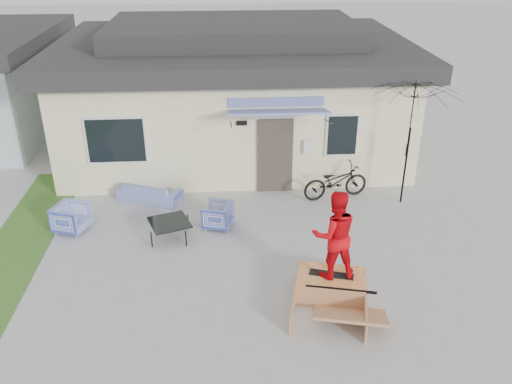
{
  "coord_description": "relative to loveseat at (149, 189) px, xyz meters",
  "views": [
    {
      "loc": [
        -0.41,
        -8.86,
        6.63
      ],
      "look_at": [
        0.3,
        1.8,
        1.3
      ],
      "focal_mm": 37.46,
      "sensor_mm": 36.0,
      "label": 1
    }
  ],
  "objects": [
    {
      "name": "grass_strip",
      "position": [
        -2.79,
        -2.09,
        -0.33
      ],
      "size": [
        1.4,
        8.0,
        0.01
      ],
      "primitive_type": "cube",
      "color": "#356123",
      "rests_on": "ground"
    },
    {
      "name": "coffee_table",
      "position": [
        0.69,
        -1.98,
        -0.11
      ],
      "size": [
        1.13,
        1.13,
        0.43
      ],
      "primitive_type": "cube",
      "rotation": [
        0.0,
        0.0,
        0.35
      ],
      "color": "black",
      "rests_on": "ground"
    },
    {
      "name": "house",
      "position": [
        2.41,
        3.9,
        1.61
      ],
      "size": [
        10.8,
        8.49,
        4.1
      ],
      "color": "beige",
      "rests_on": "ground"
    },
    {
      "name": "ground",
      "position": [
        2.41,
        -4.09,
        -0.33
      ],
      "size": [
        90.0,
        90.0,
        0.0
      ],
      "primitive_type": "plane",
      "color": "#A3A3A3",
      "rests_on": "ground"
    },
    {
      "name": "patio_umbrella",
      "position": [
        6.71,
        -0.54,
        1.42
      ],
      "size": [
        2.5,
        2.36,
        2.2
      ],
      "color": "black",
      "rests_on": "ground"
    },
    {
      "name": "armchair_right",
      "position": [
        1.82,
        -1.52,
        0.01
      ],
      "size": [
        0.8,
        0.82,
        0.69
      ],
      "primitive_type": "imported",
      "rotation": [
        0.0,
        0.0,
        -1.86
      ],
      "color": "#233DAC",
      "rests_on": "ground"
    },
    {
      "name": "armchair_left",
      "position": [
        -1.7,
        -1.47,
        0.04
      ],
      "size": [
        0.88,
        0.91,
        0.75
      ],
      "primitive_type": "imported",
      "rotation": [
        0.0,
        0.0,
        1.25
      ],
      "color": "#233DAC",
      "rests_on": "ground"
    },
    {
      "name": "skater",
      "position": [
        4.06,
        -4.36,
        1.08
      ],
      "size": [
        0.93,
        0.74,
        1.82
      ],
      "primitive_type": "imported",
      "rotation": [
        0.0,
        0.0,
        3.21
      ],
      "color": "red",
      "rests_on": "skateboard"
    },
    {
      "name": "skate_ramp",
      "position": [
        4.05,
        -4.41,
        -0.11
      ],
      "size": [
        1.71,
        2.04,
        0.45
      ],
      "primitive_type": null,
      "rotation": [
        0.0,
        0.0,
        -0.23
      ],
      "color": "#B07850",
      "rests_on": "ground"
    },
    {
      "name": "loveseat",
      "position": [
        0.0,
        0.0,
        0.0
      ],
      "size": [
        1.76,
        1.11,
        0.66
      ],
      "primitive_type": "imported",
      "rotation": [
        0.0,
        0.0,
        2.75
      ],
      "color": "#233DAC",
      "rests_on": "ground"
    },
    {
      "name": "bicycle",
      "position": [
        5.0,
        -0.16,
        0.25
      ],
      "size": [
        1.92,
        1.03,
        1.16
      ],
      "primitive_type": "imported",
      "rotation": [
        0.0,
        0.0,
        1.8
      ],
      "color": "black",
      "rests_on": "ground"
    },
    {
      "name": "skateboard",
      "position": [
        4.06,
        -4.36,
        0.14
      ],
      "size": [
        0.9,
        0.46,
        0.05
      ],
      "primitive_type": "cube",
      "rotation": [
        0.0,
        0.0,
        -0.29
      ],
      "color": "black",
      "rests_on": "skate_ramp"
    }
  ]
}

